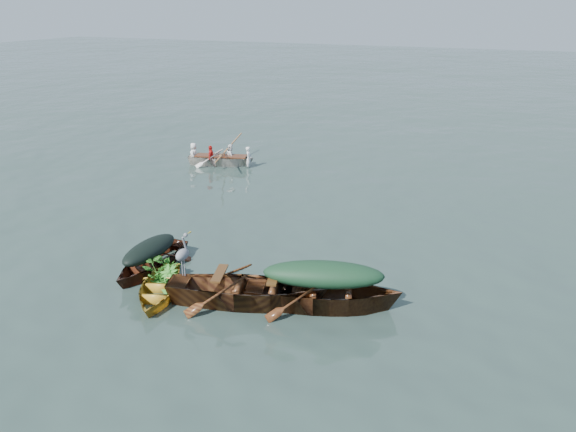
# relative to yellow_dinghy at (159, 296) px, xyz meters

# --- Properties ---
(ground) EXTENTS (140.00, 140.00, 0.00)m
(ground) POSITION_rel_yellow_dinghy_xyz_m (1.88, 0.95, 0.00)
(ground) COLOR #2E413A
(ground) RESTS_ON ground
(yellow_dinghy) EXTENTS (2.09, 2.93, 0.70)m
(yellow_dinghy) POSITION_rel_yellow_dinghy_xyz_m (0.00, 0.00, 0.00)
(yellow_dinghy) COLOR gold
(yellow_dinghy) RESTS_ON ground
(dark_covered_boat) EXTENTS (1.18, 3.17, 0.76)m
(dark_covered_boat) POSITION_rel_yellow_dinghy_xyz_m (-0.90, 0.94, 0.00)
(dark_covered_boat) COLOR #482210
(dark_covered_boat) RESTS_ON ground
(green_tarp_boat) EXTENTS (4.62, 2.69, 1.03)m
(green_tarp_boat) POSITION_rel_yellow_dinghy_xyz_m (3.35, 0.93, 0.00)
(green_tarp_boat) COLOR #573014
(green_tarp_boat) RESTS_ON ground
(open_wooden_boat) EXTENTS (4.81, 2.72, 1.09)m
(open_wooden_boat) POSITION_rel_yellow_dinghy_xyz_m (1.88, 0.44, 0.00)
(open_wooden_boat) COLOR brown
(open_wooden_boat) RESTS_ON ground
(rowed_boat) EXTENTS (3.69, 1.99, 0.80)m
(rowed_boat) POSITION_rel_yellow_dinghy_xyz_m (-3.89, 9.31, 0.00)
(rowed_boat) COLOR white
(rowed_boat) RESTS_ON ground
(dark_tarp_cover) EXTENTS (0.65, 1.75, 0.40)m
(dark_tarp_cover) POSITION_rel_yellow_dinghy_xyz_m (-0.90, 0.94, 0.58)
(dark_tarp_cover) COLOR black
(dark_tarp_cover) RESTS_ON dark_covered_boat
(green_tarp_cover) EXTENTS (2.54, 1.48, 0.52)m
(green_tarp_cover) POSITION_rel_yellow_dinghy_xyz_m (3.35, 0.93, 0.78)
(green_tarp_cover) COLOR #14321B
(green_tarp_cover) RESTS_ON green_tarp_boat
(thwart_benches) EXTENTS (2.45, 1.50, 0.04)m
(thwart_benches) POSITION_rel_yellow_dinghy_xyz_m (1.88, 0.44, 0.56)
(thwart_benches) COLOR #452810
(thwart_benches) RESTS_ON open_wooden_boat
(heron) EXTENTS (0.41, 0.48, 0.92)m
(heron) POSITION_rel_yellow_dinghy_xyz_m (0.49, 0.25, 0.81)
(heron) COLOR gray
(heron) RESTS_ON yellow_dinghy
(dinghy_weeds) EXTENTS (0.99, 1.10, 0.60)m
(dinghy_weeds) POSITION_rel_yellow_dinghy_xyz_m (-0.18, 0.52, 0.65)
(dinghy_weeds) COLOR #296E1D
(dinghy_weeds) RESTS_ON yellow_dinghy
(rowers) EXTENTS (2.64, 1.60, 0.76)m
(rowers) POSITION_rel_yellow_dinghy_xyz_m (-3.89, 9.31, 0.78)
(rowers) COLOR silver
(rowers) RESTS_ON rowed_boat
(oars) EXTENTS (1.29, 2.66, 0.06)m
(oars) POSITION_rel_yellow_dinghy_xyz_m (-3.89, 9.31, 0.43)
(oars) COLOR #A06B3D
(oars) RESTS_ON rowed_boat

